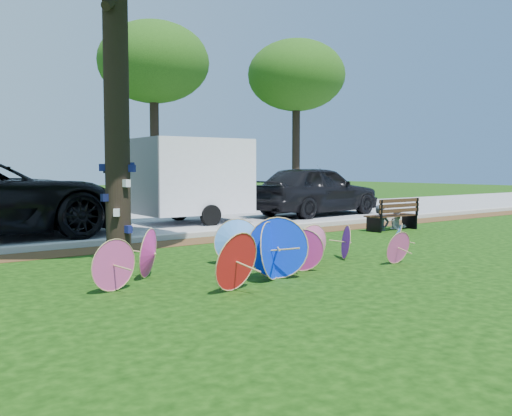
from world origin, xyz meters
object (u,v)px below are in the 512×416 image
at_px(park_bench, 391,214).
at_px(person_right, 398,210).
at_px(dark_pickup, 315,190).
at_px(parasol_pile, 270,248).
at_px(person_left, 381,206).
at_px(cargo_trailer, 194,176).

relative_size(park_bench, person_right, 1.52).
distance_m(dark_pickup, park_bench, 4.87).
height_order(parasol_pile, person_left, person_left).
relative_size(dark_pickup, person_right, 4.82).
relative_size(person_left, person_right, 1.25).
height_order(dark_pickup, person_left, dark_pickup).
bearing_deg(person_left, cargo_trailer, 141.21).
relative_size(parasol_pile, park_bench, 3.93).
bearing_deg(park_bench, cargo_trailer, 124.03).
relative_size(dark_pickup, person_left, 3.85).
height_order(cargo_trailer, person_right, cargo_trailer).
distance_m(cargo_trailer, person_left, 5.56).
distance_m(parasol_pile, person_right, 7.28).
height_order(parasol_pile, park_bench, parasol_pile).
bearing_deg(person_left, park_bench, 12.39).
height_order(person_left, person_right, person_left).
bearing_deg(parasol_pile, person_right, 23.15).
height_order(dark_pickup, cargo_trailer, cargo_trailer).
relative_size(parasol_pile, dark_pickup, 1.23).
xyz_separation_m(dark_pickup, person_left, (-1.92, -4.54, -0.20)).
xyz_separation_m(dark_pickup, cargo_trailer, (-4.74, 0.20, 0.53)).
xyz_separation_m(cargo_trailer, person_right, (3.51, -4.74, -0.87)).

